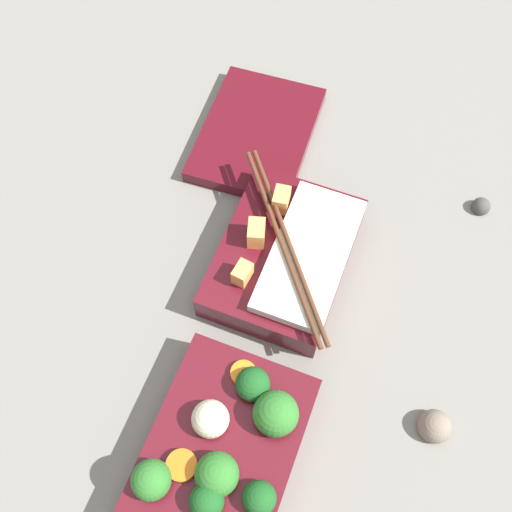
# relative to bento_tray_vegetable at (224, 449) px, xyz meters

# --- Properties ---
(ground_plane) EXTENTS (3.00, 3.00, 0.00)m
(ground_plane) POSITION_rel_bento_tray_vegetable_xyz_m (0.10, -0.00, -0.03)
(ground_plane) COLOR slate
(bento_tray_vegetable) EXTENTS (0.17, 0.13, 0.07)m
(bento_tray_vegetable) POSITION_rel_bento_tray_vegetable_xyz_m (0.00, 0.00, 0.00)
(bento_tray_vegetable) COLOR #510F19
(bento_tray_vegetable) RESTS_ON ground_plane
(bento_tray_rice) EXTENTS (0.19, 0.15, 0.06)m
(bento_tray_rice) POSITION_rel_bento_tray_vegetable_xyz_m (0.20, 0.01, -0.00)
(bento_tray_rice) COLOR #510F19
(bento_tray_rice) RESTS_ON ground_plane
(bento_lid) EXTENTS (0.18, 0.13, 0.02)m
(bento_lid) POSITION_rel_bento_tray_vegetable_xyz_m (0.35, 0.10, -0.02)
(bento_lid) COLOR #510F19
(bento_lid) RESTS_ON ground_plane
(pebble_0) EXTENTS (0.03, 0.03, 0.03)m
(pebble_0) POSITION_rel_bento_tray_vegetable_xyz_m (0.09, -0.17, -0.02)
(pebble_0) COLOR #7A6B5B
(pebble_0) RESTS_ON ground_plane
(pebble_1) EXTENTS (0.02, 0.02, 0.02)m
(pebble_1) POSITION_rel_bento_tray_vegetable_xyz_m (0.35, -0.16, -0.02)
(pebble_1) COLOR #474442
(pebble_1) RESTS_ON ground_plane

